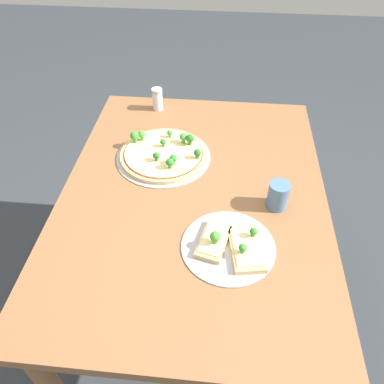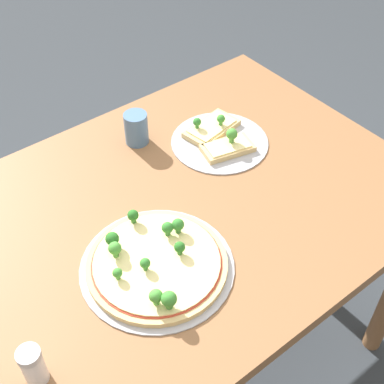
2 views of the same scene
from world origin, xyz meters
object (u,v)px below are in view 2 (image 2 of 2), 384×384
pizza_tray_whole (156,263)px  drinking_cup (136,128)px  dining_table (185,227)px  condiment_shaker (33,366)px  pizza_tray_slice (219,138)px

pizza_tray_whole → drinking_cup: (-0.21, -0.39, 0.03)m
dining_table → condiment_shaker: (0.50, 0.20, 0.15)m
drinking_cup → pizza_tray_whole: bearing=61.5°
drinking_cup → condiment_shaker: (0.54, 0.47, 0.00)m
condiment_shaker → pizza_tray_whole: bearing=-167.1°
pizza_tray_slice → condiment_shaker: bearing=24.5°
pizza_tray_slice → dining_table: bearing=30.2°
drinking_cup → condiment_shaker: size_ratio=0.98×
pizza_tray_whole → pizza_tray_slice: (-0.39, -0.25, -0.00)m
pizza_tray_slice → drinking_cup: (0.18, -0.14, 0.03)m
dining_table → pizza_tray_whole: (0.17, 0.12, 0.11)m
drinking_cup → dining_table: bearing=81.9°
dining_table → pizza_tray_slice: bearing=-149.8°
pizza_tray_whole → pizza_tray_slice: 0.47m
dining_table → condiment_shaker: size_ratio=12.56×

